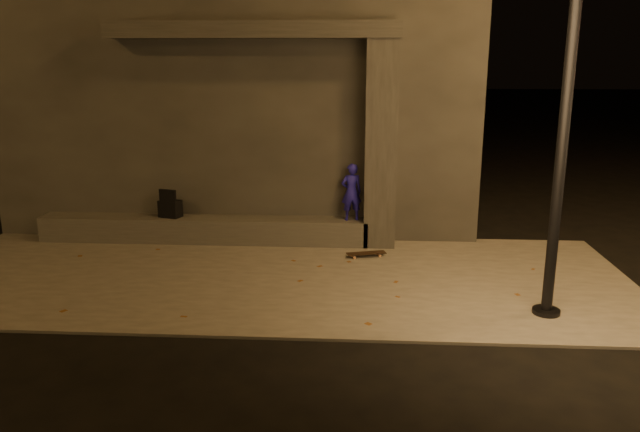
# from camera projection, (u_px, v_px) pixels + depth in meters

# --- Properties ---
(ground) EXTENTS (120.00, 120.00, 0.00)m
(ground) POSITION_uv_depth(u_px,v_px,m) (250.00, 332.00, 7.79)
(ground) COLOR black
(ground) RESTS_ON ground
(sidewalk) EXTENTS (11.00, 4.40, 0.04)m
(sidewalk) POSITION_uv_depth(u_px,v_px,m) (272.00, 276.00, 9.72)
(sidewalk) COLOR #615C56
(sidewalk) RESTS_ON ground
(building) EXTENTS (9.00, 5.10, 5.22)m
(building) POSITION_uv_depth(u_px,v_px,m) (252.00, 91.00, 13.47)
(building) COLOR #353330
(building) RESTS_ON ground
(ledge) EXTENTS (6.00, 0.55, 0.45)m
(ledge) POSITION_uv_depth(u_px,v_px,m) (204.00, 229.00, 11.44)
(ledge) COLOR #4A4743
(ledge) RESTS_ON sidewalk
(column) EXTENTS (0.55, 0.55, 3.60)m
(column) POSITION_uv_depth(u_px,v_px,m) (381.00, 145.00, 10.85)
(column) COLOR #353330
(column) RESTS_ON sidewalk
(canopy) EXTENTS (5.00, 0.70, 0.28)m
(canopy) POSITION_uv_depth(u_px,v_px,m) (253.00, 30.00, 10.55)
(canopy) COLOR #353330
(canopy) RESTS_ON column
(skateboarder) EXTENTS (0.43, 0.33, 1.03)m
(skateboarder) POSITION_uv_depth(u_px,v_px,m) (351.00, 192.00, 11.09)
(skateboarder) COLOR #1E18A0
(skateboarder) RESTS_ON ledge
(backpack) EXTENTS (0.43, 0.35, 0.54)m
(backpack) POSITION_uv_depth(u_px,v_px,m) (170.00, 207.00, 11.37)
(backpack) COLOR black
(backpack) RESTS_ON ledge
(skateboard) EXTENTS (0.69, 0.35, 0.07)m
(skateboard) POSITION_uv_depth(u_px,v_px,m) (366.00, 253.00, 10.57)
(skateboard) COLOR black
(skateboard) RESTS_ON sidewalk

